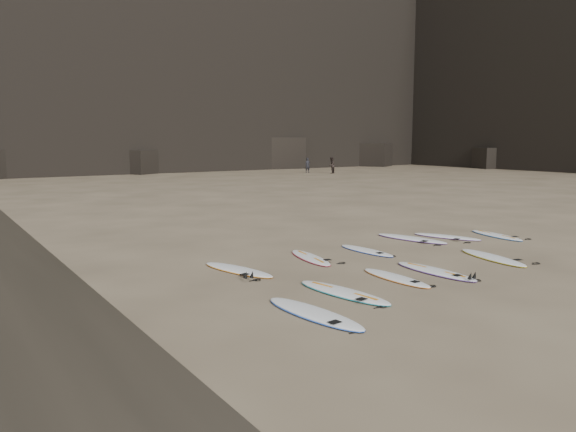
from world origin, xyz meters
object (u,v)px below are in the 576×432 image
at_px(surfboard_2, 396,277).
at_px(surfboard_10, 496,235).
at_px(surfboard_5, 238,269).
at_px(person_a, 308,165).
at_px(surfboard_3, 435,271).
at_px(surfboard_0, 314,313).
at_px(surfboard_1, 343,292).
at_px(person_b, 331,165).
at_px(surfboard_4, 492,257).
at_px(surfboard_9, 447,236).
at_px(surfboard_6, 310,257).
at_px(surfboard_8, 411,238).
at_px(surfboard_7, 366,250).

xyz_separation_m(surfboard_2, surfboard_10, (7.36, 2.53, 0.00)).
distance_m(surfboard_5, person_a, 43.12).
height_order(surfboard_3, surfboard_5, surfboard_3).
distance_m(surfboard_0, person_a, 46.73).
relative_size(surfboard_0, surfboard_1, 1.02).
height_order(surfboard_3, person_b, person_b).
distance_m(surfboard_4, person_a, 41.65).
bearing_deg(surfboard_2, surfboard_10, 19.91).
height_order(surfboard_3, surfboard_10, surfboard_3).
distance_m(surfboard_5, surfboard_9, 8.54).
height_order(surfboard_3, surfboard_6, surfboard_3).
distance_m(surfboard_9, person_a, 38.13).
relative_size(surfboard_2, surfboard_8, 0.84).
bearing_deg(surfboard_8, surfboard_1, -159.40).
height_order(surfboard_10, person_b, person_b).
xyz_separation_m(surfboard_0, person_a, (26.87, 38.22, 0.71)).
bearing_deg(surfboard_4, surfboard_1, -162.32).
distance_m(surfboard_3, person_b, 41.88).
relative_size(surfboard_2, surfboard_5, 0.92).
xyz_separation_m(surfboard_0, surfboard_9, (9.04, 4.52, -0.01)).
relative_size(surfboard_2, surfboard_7, 1.02).
bearing_deg(surfboard_10, surfboard_2, -150.36).
xyz_separation_m(surfboard_5, surfboard_6, (2.48, 0.20, -0.00)).
xyz_separation_m(surfboard_2, surfboard_5, (-2.87, 2.89, 0.00)).
bearing_deg(surfboard_2, surfboard_9, 31.24).
relative_size(surfboard_5, person_a, 1.64).
xyz_separation_m(surfboard_3, surfboard_4, (2.69, 0.26, 0.00)).
bearing_deg(surfboard_4, surfboard_6, 159.28).
relative_size(surfboard_4, surfboard_9, 1.08).
relative_size(surfboard_2, surfboard_10, 0.95).
distance_m(surfboard_2, surfboard_6, 3.12).
relative_size(surfboard_4, surfboard_6, 1.11).
bearing_deg(person_b, surfboard_3, 26.52).
height_order(surfboard_1, surfboard_9, surfboard_1).
bearing_deg(person_b, surfboard_4, 29.49).
bearing_deg(surfboard_5, person_a, 37.65).
bearing_deg(surfboard_3, surfboard_10, 22.42).
bearing_deg(surfboard_6, surfboard_3, -50.22).
relative_size(surfboard_8, surfboard_9, 1.12).
relative_size(surfboard_0, surfboard_6, 1.15).
height_order(surfboard_6, surfboard_8, surfboard_8).
height_order(surfboard_7, surfboard_10, surfboard_10).
xyz_separation_m(surfboard_4, surfboard_8, (0.30, 3.52, 0.00)).
xyz_separation_m(surfboard_0, surfboard_5, (0.51, 4.11, -0.00)).
relative_size(surfboard_0, person_a, 1.78).
height_order(surfboard_3, surfboard_8, surfboard_8).
distance_m(surfboard_5, surfboard_7, 4.53).
height_order(surfboard_9, surfboard_10, same).
bearing_deg(person_a, person_b, -54.58).
relative_size(surfboard_3, surfboard_6, 1.10).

